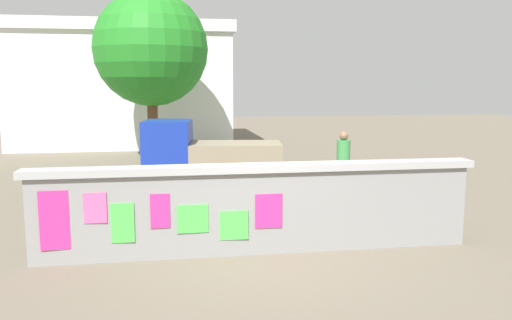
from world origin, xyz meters
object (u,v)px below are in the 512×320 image
object	(u,v)px
motorcycle	(238,206)
person_walking	(343,156)
bicycle_far	(121,212)
auto_rickshaw_truck	(206,156)
tree_roadside	(151,49)
bicycle_near	(336,204)

from	to	relation	value
motorcycle	person_walking	bearing A→B (deg)	42.07
motorcycle	bicycle_far	distance (m)	2.23
auto_rickshaw_truck	tree_roadside	size ratio (longest dim) A/B	0.61
auto_rickshaw_truck	motorcycle	world-z (taller)	auto_rickshaw_truck
bicycle_far	tree_roadside	world-z (taller)	tree_roadside
bicycle_far	person_walking	bearing A→B (deg)	25.71
tree_roadside	bicycle_far	bearing A→B (deg)	-91.96
motorcycle	tree_roadside	xyz separation A→B (m)	(-1.89, 9.88, 3.61)
auto_rickshaw_truck	motorcycle	size ratio (longest dim) A/B	1.99
bicycle_near	bicycle_far	xyz separation A→B (m)	(-4.28, -0.01, 0.00)
auto_rickshaw_truck	tree_roadside	distance (m)	6.82
auto_rickshaw_truck	bicycle_near	world-z (taller)	auto_rickshaw_truck
bicycle_far	tree_roadside	distance (m)	10.35
bicycle_near	bicycle_far	size ratio (longest dim) A/B	1.00
motorcycle	person_walking	size ratio (longest dim) A/B	1.17
auto_rickshaw_truck	person_walking	size ratio (longest dim) A/B	2.32
bicycle_near	person_walking	size ratio (longest dim) A/B	1.02
motorcycle	person_walking	distance (m)	4.16
motorcycle	bicycle_far	size ratio (longest dim) A/B	1.14
auto_rickshaw_truck	person_walking	distance (m)	3.64
auto_rickshaw_truck	bicycle_far	world-z (taller)	auto_rickshaw_truck
bicycle_near	person_walking	bearing A→B (deg)	68.53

